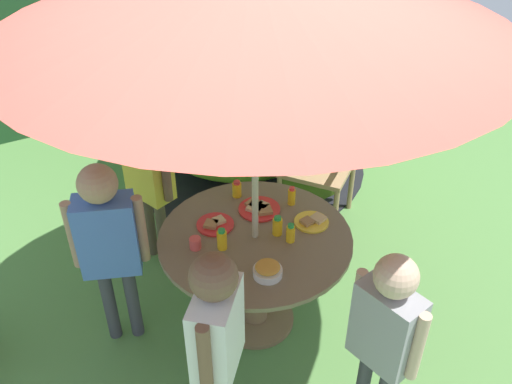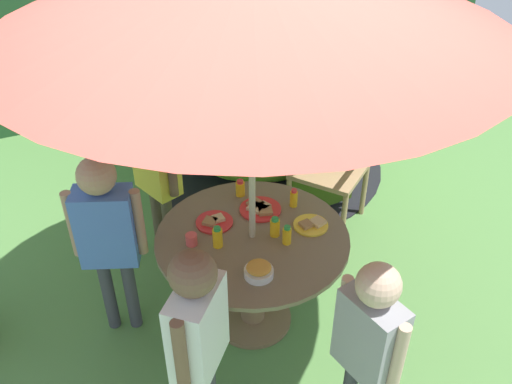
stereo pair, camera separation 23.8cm
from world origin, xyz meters
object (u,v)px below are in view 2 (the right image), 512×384
Objects in this scene: wooden_chair at (336,151)px; plate_far_left at (311,224)px; child_in_grey_shirt at (369,336)px; juice_bottle_near_right at (275,227)px; plate_far_right at (260,208)px; garden_table at (252,261)px; child_in_yellow_shirt at (156,160)px; dome_tent at (265,78)px; juice_bottle_near_left at (205,266)px; juice_bottle_center_front at (294,198)px; child_in_blue_shirt at (107,227)px; snack_bowl at (259,271)px; plate_mid_left at (214,222)px; cup_near at (191,239)px; juice_bottle_mid_right at (287,235)px; juice_bottle_front_edge at (218,237)px; juice_bottle_center_back at (240,188)px; child_in_white_shirt at (198,329)px.

plate_far_left is at bearing -76.02° from wooden_chair.
plate_far_left is at bearing -22.39° from child_in_grey_shirt.
plate_far_right is at bearing 84.91° from juice_bottle_near_right.
garden_table is 0.96m from child_in_yellow_shirt.
plate_far_right is at bearing -121.01° from dome_tent.
juice_bottle_near_left is 0.89× the size of juice_bottle_center_front.
child_in_blue_shirt reaches higher than plate_far_right.
plate_mid_left is at bearing 96.15° from snack_bowl.
plate_far_left is at bearing -3.66° from juice_bottle_near_right.
cup_near is at bearing -6.64° from child_in_blue_shirt.
plate_far_left is at bearing -9.56° from garden_table.
juice_bottle_mid_right reaches higher than plate_far_right.
juice_bottle_near_right is at bearing -137.98° from juice_bottle_center_front.
child_in_yellow_shirt reaches higher than juice_bottle_center_front.
garden_table is at bearing -90.00° from wooden_chair.
juice_bottle_front_edge is 0.15m from cup_near.
juice_bottle_center_back reaches higher than snack_bowl.
juice_bottle_near_left is 1.62× the size of cup_near.
plate_mid_left is (-0.33, 1.11, -0.04)m from child_in_grey_shirt.
child_in_grey_shirt is (-0.68, -2.56, -0.10)m from dome_tent.
juice_bottle_near_right is at bearing 0.19° from child_in_blue_shirt.
juice_bottle_mid_right is (0.46, -1.00, -0.04)m from child_in_yellow_shirt.
snack_bowl is at bearing -105.49° from juice_bottle_center_back.
wooden_chair is at bearing -6.99° from child_in_white_shirt.
juice_bottle_front_edge is (-0.38, 0.91, 0.01)m from child_in_grey_shirt.
plate_far_right is (0.30, 0.00, 0.00)m from plate_mid_left.
snack_bowl is 0.76× the size of plate_far_left.
child_in_grey_shirt is at bearing -73.67° from plate_mid_left.
child_in_yellow_shirt is 0.69m from plate_mid_left.
juice_bottle_near_right reaches higher than snack_bowl.
child_in_yellow_shirt is 7.93× the size of snack_bowl.
juice_bottle_near_right is at bearing -86.76° from juice_bottle_center_back.
juice_bottle_center_back reaches higher than plate_far_right.
dome_tent is 1.47m from juice_bottle_center_back.
garden_table is at bearing 170.44° from plate_far_left.
child_in_blue_shirt is 1.52m from child_in_grey_shirt.
juice_bottle_near_right is at bearing 109.16° from juice_bottle_mid_right.
cup_near is (-0.68, 0.13, 0.02)m from plate_far_left.
child_in_blue_shirt is at bearing -57.31° from child_in_yellow_shirt.
wooden_chair is 1.66m from juice_bottle_near_left.
child_in_blue_shirt is 1.00× the size of child_in_white_shirt.
juice_bottle_center_back is at bearing 36.77° from cup_near.
snack_bowl is 0.64m from juice_bottle_center_front.
child_in_white_shirt is 0.82m from juice_bottle_mid_right.
child_in_blue_shirt reaches higher than plate_mid_left.
plate_mid_left is 0.37m from juice_bottle_near_right.
juice_bottle_center_front reaches higher than cup_near.
plate_far_left is at bearing 15.78° from child_in_yellow_shirt.
wooden_chair is at bearing 41.85° from juice_bottle_near_right.
child_in_yellow_shirt is (-1.33, 0.10, 0.20)m from wooden_chair.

